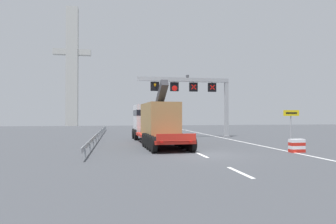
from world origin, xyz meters
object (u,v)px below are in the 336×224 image
at_px(heavy_haul_truck_red, 154,121).
at_px(crash_barrier_striped, 297,146).
at_px(overhead_lane_gantry, 195,90).
at_px(exit_sign_yellow, 291,119).
at_px(bridge_pylon_distant, 72,65).

bearing_deg(heavy_haul_truck_red, crash_barrier_striped, -45.18).
height_order(overhead_lane_gantry, heavy_haul_truck_red, overhead_lane_gantry).
xyz_separation_m(heavy_haul_truck_red, exit_sign_yellow, (10.78, -4.87, 0.21)).
distance_m(overhead_lane_gantry, bridge_pylon_distant, 47.56).
xyz_separation_m(overhead_lane_gantry, crash_barrier_striped, (3.06, -14.57, -5.08)).
bearing_deg(crash_barrier_striped, overhead_lane_gantry, 101.86).
bearing_deg(heavy_haul_truck_red, overhead_lane_gantry, 46.17).
relative_size(heavy_haul_truck_red, exit_sign_yellow, 4.79).
relative_size(crash_barrier_striped, bridge_pylon_distant, 0.03).
bearing_deg(exit_sign_yellow, bridge_pylon_distant, 115.28).
bearing_deg(crash_barrier_striped, exit_sign_yellow, 61.31).
distance_m(heavy_haul_truck_red, exit_sign_yellow, 11.83).
bearing_deg(crash_barrier_striped, heavy_haul_truck_red, 134.82).
relative_size(overhead_lane_gantry, bridge_pylon_distant, 0.37).
distance_m(overhead_lane_gantry, exit_sign_yellow, 12.35).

